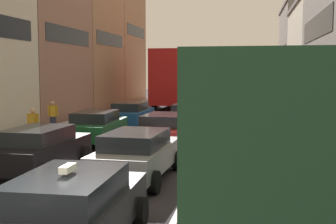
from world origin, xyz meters
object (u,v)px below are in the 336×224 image
Objects in this scene: taxi_centre_lane_front at (72,210)px; bus_mid_queue_primary at (176,76)px; removalist_box_truck at (270,140)px; sedan_left_lane_fourth at (131,114)px; hatchback_centre_lane_third at (165,130)px; pedestrian_near_kerb at (33,124)px; coupe_centre_lane_fourth at (190,116)px; sedan_centre_lane_fifth at (202,107)px; sedan_centre_lane_second at (137,154)px; sedan_right_lane_behind_truck at (254,143)px; wagon_left_lane_second at (40,148)px; pedestrian_mid_sidewalk at (53,114)px; sedan_left_lane_third at (97,126)px; wagon_right_lane_far at (255,124)px.

bus_mid_queue_primary is at bearing 5.05° from taxi_centre_lane_front.
removalist_box_truck is 1.80× the size of sedan_left_lane_fourth.
bus_mid_queue_primary is (0.18, 14.89, 2.03)m from sedan_left_lane_fourth.
hatchback_centre_lane_third is 5.87m from pedestrian_near_kerb.
coupe_centre_lane_fourth and sedan_centre_lane_fifth have the same top height.
taxi_centre_lane_front is at bearing -178.15° from coupe_centre_lane_fourth.
pedestrian_near_kerb reaches higher than hatchback_centre_lane_third.
bus_mid_queue_primary is at bearing 13.68° from coupe_centre_lane_fourth.
sedan_centre_lane_fifth is at bearing 1.14° from coupe_centre_lane_fourth.
sedan_right_lane_behind_truck is at bearing -50.66° from sedan_centre_lane_second.
taxi_centre_lane_front is 1.00× the size of wagon_left_lane_second.
removalist_box_truck is 1.78× the size of coupe_centre_lane_fourth.
taxi_centre_lane_front is 22.78m from sedan_centre_lane_fifth.
wagon_left_lane_second is 9.92m from pedestrian_mid_sidewalk.
sedan_left_lane_third is 1.01× the size of sedan_left_lane_fourth.
sedan_right_lane_behind_truck is at bearing -23.28° from taxi_centre_lane_front.
wagon_left_lane_second is 11.46m from sedan_left_lane_fourth.
coupe_centre_lane_fourth is 0.41× the size of bus_mid_queue_primary.
sedan_right_lane_behind_truck is at bearing -177.73° from wagon_right_lane_far.
taxi_centre_lane_front is at bearing -172.07° from bus_mid_queue_primary.
bus_mid_queue_primary is at bearing -36.81° from pedestrian_mid_sidewalk.
taxi_centre_lane_front is at bearing 111.35° from removalist_box_truck.
taxi_centre_lane_front is (-3.53, -1.33, -1.18)m from removalist_box_truck.
wagon_right_lane_far is at bearing -128.61° from coupe_centre_lane_fourth.
pedestrian_mid_sidewalk reaches higher than sedan_centre_lane_fifth.
hatchback_centre_lane_third and sedan_centre_lane_fifth have the same top height.
wagon_left_lane_second is 17.37m from sedan_centre_lane_fifth.
sedan_centre_lane_second is 2.64× the size of pedestrian_mid_sidewalk.
sedan_centre_lane_second is 11.85m from pedestrian_mid_sidewalk.
sedan_right_lane_behind_truck is 5.65m from wagon_right_lane_far.
pedestrian_near_kerb is at bearing 29.63° from taxi_centre_lane_front.
pedestrian_near_kerb is at bearing 95.65° from hatchback_centre_lane_third.
sedan_right_lane_behind_truck and wagon_right_lane_far have the same top height.
sedan_centre_lane_fifth is at bearing 0.66° from hatchback_centre_lane_third.
wagon_right_lane_far is at bearing -157.73° from bus_mid_queue_primary.
wagon_left_lane_second is at bearing 179.37° from sedan_left_lane_third.
wagon_left_lane_second is 0.99× the size of hatchback_centre_lane_third.
pedestrian_near_kerb is at bearing 110.26° from sedan_left_lane_third.
sedan_centre_lane_second and sedan_left_lane_third have the same top height.
sedan_centre_lane_second is 0.99× the size of wagon_right_lane_far.
sedan_left_lane_third is at bearing 147.05° from coupe_centre_lane_fourth.
coupe_centre_lane_fourth is (0.10, 11.23, 0.00)m from sedan_centre_lane_second.
taxi_centre_lane_front is 17.59m from sedan_left_lane_fourth.
coupe_centre_lane_fourth is 7.48m from pedestrian_mid_sidewalk.
removalist_box_truck is 1.77× the size of hatchback_centre_lane_third.
sedan_centre_lane_fifth is (3.54, 5.56, 0.00)m from sedan_left_lane_fourth.
sedan_left_lane_third is at bearing -178.80° from bus_mid_queue_primary.
sedan_right_lane_behind_truck is (3.31, 8.08, -0.00)m from taxi_centre_lane_front.
pedestrian_mid_sidewalk is (-10.66, 6.83, 0.15)m from sedan_right_lane_behind_truck.
sedan_centre_lane_fifth is 15.08m from sedan_right_lane_behind_truck.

